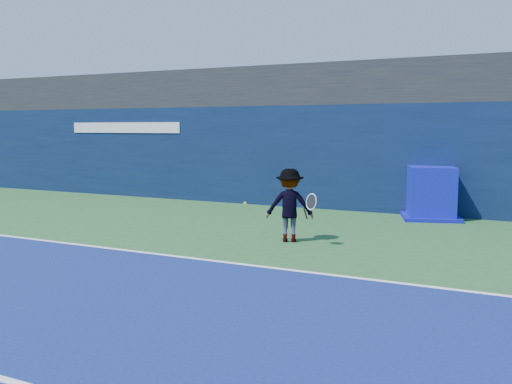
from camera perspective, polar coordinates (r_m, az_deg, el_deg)
ground at (r=8.28m, az=-19.02°, el=-10.44°), size 80.00×80.00×0.00m
baseline at (r=10.52m, az=-7.26°, el=-6.48°), size 24.00×0.10×0.01m
stadium_band at (r=17.99m, az=7.97°, el=10.37°), size 36.00×3.00×1.20m
back_wall_assembly at (r=17.03m, az=6.78°, el=3.54°), size 36.00×1.03×3.00m
equipment_cart at (r=15.43m, az=17.09°, el=-0.29°), size 1.77×1.77×1.35m
tennis_player at (r=11.80m, az=3.39°, el=-1.33°), size 1.29×0.88×1.52m
tennis_ball at (r=12.52m, az=-1.10°, el=-1.13°), size 0.06×0.06×0.06m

